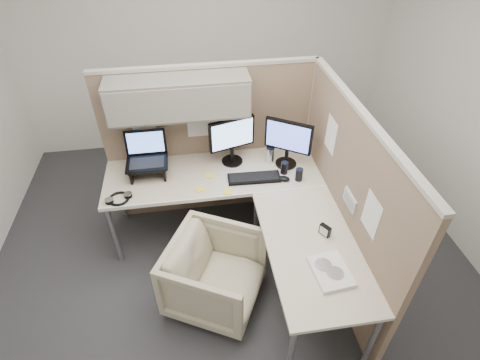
{
  "coord_description": "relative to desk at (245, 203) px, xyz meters",
  "views": [
    {
      "loc": [
        -0.28,
        -2.2,
        2.87
      ],
      "look_at": [
        0.1,
        0.25,
        0.85
      ],
      "focal_mm": 28.0,
      "sensor_mm": 36.0,
      "label": 1
    }
  ],
  "objects": [
    {
      "name": "desk",
      "position": [
        0.0,
        0.0,
        0.0
      ],
      "size": [
        2.0,
        1.98,
        0.73
      ],
      "color": "beige",
      "rests_on": "ground"
    },
    {
      "name": "sticky_note_a",
      "position": [
        -0.37,
        0.19,
        0.05
      ],
      "size": [
        0.1,
        0.1,
        0.01
      ],
      "primitive_type": "cube",
      "rotation": [
        0.0,
        0.0,
        0.34
      ],
      "color": "yellow",
      "rests_on": "desk"
    },
    {
      "name": "monitor_left",
      "position": [
        -0.03,
        0.56,
        0.32
      ],
      "size": [
        0.43,
        0.2,
        0.47
      ],
      "rotation": [
        0.0,
        0.0,
        0.28
      ],
      "color": "black",
      "rests_on": "desk"
    },
    {
      "name": "partition_right",
      "position": [
        0.78,
        -0.19,
        0.13
      ],
      "size": [
        0.07,
        2.03,
        1.63
      ],
      "color": "#876D58",
      "rests_on": "ground"
    },
    {
      "name": "mouse",
      "position": [
        0.39,
        0.21,
        0.06
      ],
      "size": [
        0.12,
        0.11,
        0.04
      ],
      "primitive_type": "ellipsoid",
      "rotation": [
        0.0,
        0.0,
        -0.42
      ],
      "color": "black",
      "rests_on": "desk"
    },
    {
      "name": "soda_can_silver",
      "position": [
        0.42,
        0.31,
        0.1
      ],
      "size": [
        0.07,
        0.07,
        0.12
      ],
      "primitive_type": "cylinder",
      "color": "black",
      "rests_on": "desk"
    },
    {
      "name": "sticky_note_b",
      "position": [
        -0.13,
        0.12,
        0.05
      ],
      "size": [
        0.09,
        0.09,
        0.01
      ],
      "primitive_type": "cube",
      "rotation": [
        0.0,
        0.0,
        -0.25
      ],
      "color": "yellow",
      "rests_on": "desk"
    },
    {
      "name": "office_chair",
      "position": [
        -0.31,
        -0.43,
        -0.32
      ],
      "size": [
        0.91,
        0.93,
        0.73
      ],
      "primitive_type": "imported",
      "rotation": [
        0.0,
        0.0,
        1.09
      ],
      "color": "beige",
      "rests_on": "ground"
    },
    {
      "name": "soda_can_green",
      "position": [
        0.52,
        0.19,
        0.1
      ],
      "size": [
        0.07,
        0.07,
        0.12
      ],
      "primitive_type": "cylinder",
      "color": "black",
      "rests_on": "desk"
    },
    {
      "name": "laptop_station",
      "position": [
        -0.82,
        0.5,
        0.19
      ],
      "size": [
        0.37,
        0.32,
        0.38
      ],
      "color": "black",
      "rests_on": "desk"
    },
    {
      "name": "sticky_note_d",
      "position": [
        -0.27,
        0.37,
        0.05
      ],
      "size": [
        0.09,
        0.09,
        0.01
      ],
      "primitive_type": "cube",
      "rotation": [
        0.0,
        0.0,
        -0.25
      ],
      "color": "yellow",
      "rests_on": "desk"
    },
    {
      "name": "desk_clock",
      "position": [
        0.54,
        -0.48,
        0.09
      ],
      "size": [
        0.08,
        0.09,
        0.09
      ],
      "rotation": [
        0.0,
        0.0,
        -0.98
      ],
      "color": "black",
      "rests_on": "desk"
    },
    {
      "name": "ground",
      "position": [
        -0.12,
        -0.13,
        -0.69
      ],
      "size": [
        4.5,
        4.5,
        0.0
      ],
      "primitive_type": "plane",
      "color": "#2B2C2F",
      "rests_on": "ground"
    },
    {
      "name": "travel_mug",
      "position": [
        0.32,
        0.5,
        0.13
      ],
      "size": [
        0.08,
        0.08,
        0.17
      ],
      "color": "silver",
      "rests_on": "desk"
    },
    {
      "name": "keyboard",
      "position": [
        0.13,
        0.26,
        0.05
      ],
      "size": [
        0.48,
        0.18,
        0.02
      ],
      "primitive_type": "cube",
      "rotation": [
        0.0,
        0.0,
        -0.04
      ],
      "color": "black",
      "rests_on": "desk"
    },
    {
      "name": "headphones",
      "position": [
        -1.06,
        0.16,
        0.06
      ],
      "size": [
        0.23,
        0.23,
        0.03
      ],
      "rotation": [
        0.0,
        0.0,
        0.33
      ],
      "color": "black",
      "rests_on": "desk"
    },
    {
      "name": "partition_back",
      "position": [
        -0.34,
        0.7,
        0.41
      ],
      "size": [
        2.0,
        0.36,
        1.63
      ],
      "color": "#876D58",
      "rests_on": "ground"
    },
    {
      "name": "paper_stack",
      "position": [
        0.46,
        -0.83,
        0.06
      ],
      "size": [
        0.27,
        0.33,
        0.03
      ],
      "rotation": [
        0.0,
        0.0,
        0.09
      ],
      "color": "white",
      "rests_on": "desk"
    },
    {
      "name": "monitor_right",
      "position": [
        0.47,
        0.44,
        0.32
      ],
      "size": [
        0.39,
        0.27,
        0.47
      ],
      "rotation": [
        0.0,
        0.0,
        -0.57
      ],
      "color": "black",
      "rests_on": "desk"
    }
  ]
}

